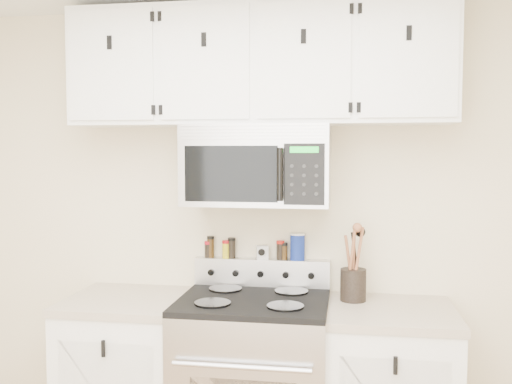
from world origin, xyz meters
TOP-DOWN VIEW (x-y plane):
  - back_wall at (0.00, 1.75)m, footprint 3.50×0.01m
  - base_cabinet_left at (-0.69, 1.45)m, footprint 0.64×0.62m
  - microwave at (0.00, 1.55)m, footprint 0.76×0.44m
  - upper_cabinets at (-0.00, 1.58)m, footprint 2.00×0.35m
  - utensil_crock at (0.51, 1.57)m, footprint 0.13×0.13m
  - kitchen_timer at (0.00, 1.71)m, footprint 0.08×0.07m
  - salt_canister at (0.20, 1.71)m, footprint 0.08×0.08m
  - spice_jar_0 at (-0.31, 1.71)m, footprint 0.04×0.04m
  - spice_jar_1 at (-0.29, 1.71)m, footprint 0.04×0.04m
  - spice_jar_2 at (-0.20, 1.71)m, footprint 0.05×0.05m
  - spice_jar_3 at (-0.17, 1.71)m, footprint 0.04×0.04m
  - spice_jar_4 at (0.10, 1.71)m, footprint 0.04×0.04m
  - spice_jar_5 at (0.13, 1.71)m, footprint 0.04×0.04m
  - spice_jar_6 at (0.21, 1.71)m, footprint 0.04×0.04m

SIDE VIEW (x-z plane):
  - base_cabinet_left at x=-0.69m, z-range 0.00..0.92m
  - utensil_crock at x=0.51m, z-range 0.82..1.21m
  - kitchen_timer at x=0.00m, z-range 1.10..1.18m
  - spice_jar_6 at x=0.21m, z-range 1.10..1.19m
  - spice_jar_0 at x=-0.31m, z-range 1.10..1.19m
  - spice_jar_5 at x=0.13m, z-range 1.10..1.19m
  - spice_jar_2 at x=-0.20m, z-range 1.10..1.20m
  - spice_jar_4 at x=0.10m, z-range 1.10..1.21m
  - spice_jar_3 at x=-0.17m, z-range 1.10..1.22m
  - spice_jar_1 at x=-0.29m, z-range 1.10..1.22m
  - salt_canister at x=0.20m, z-range 1.10..1.25m
  - back_wall at x=0.00m, z-range 0.00..2.50m
  - microwave at x=0.00m, z-range 1.42..1.84m
  - upper_cabinets at x=0.00m, z-range 1.84..2.46m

